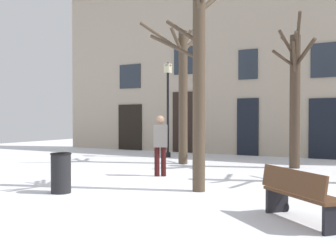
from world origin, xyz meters
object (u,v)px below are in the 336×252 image
at_px(streetlamp, 168,99).
at_px(person_near_bench, 160,143).
at_px(bench_near_lamp, 300,195).
at_px(litter_bin, 61,173).
at_px(tree_near_facade, 200,63).
at_px(tree_right_of_center, 183,89).
at_px(tree_left_of_center, 295,93).

relative_size(streetlamp, person_near_bench, 2.31).
bearing_deg(bench_near_lamp, litter_bin, 41.64).
relative_size(tree_near_facade, litter_bin, 5.90).
bearing_deg(streetlamp, tree_right_of_center, -47.65).
bearing_deg(tree_near_facade, streetlamp, 124.77).
bearing_deg(streetlamp, tree_near_facade, -55.23).
bearing_deg(streetlamp, litter_bin, -77.02).
height_order(streetlamp, person_near_bench, streetlamp).
height_order(litter_bin, bench_near_lamp, litter_bin).
bearing_deg(tree_right_of_center, tree_near_facade, -58.57).
xyz_separation_m(litter_bin, person_near_bench, (0.60, 3.16, 0.49)).
xyz_separation_m(tree_left_of_center, litter_bin, (-3.42, -6.74, -1.96)).
xyz_separation_m(bench_near_lamp, person_near_bench, (-4.36, 3.16, 0.49)).
height_order(tree_left_of_center, bench_near_lamp, tree_left_of_center).
bearing_deg(litter_bin, person_near_bench, 79.27).
height_order(tree_right_of_center, litter_bin, tree_right_of_center).
distance_m(tree_left_of_center, tree_near_facade, 5.17).
bearing_deg(tree_right_of_center, streetlamp, 132.35).
distance_m(tree_left_of_center, streetlamp, 5.35).
height_order(streetlamp, bench_near_lamp, streetlamp).
relative_size(litter_bin, bench_near_lamp, 0.59).
distance_m(tree_right_of_center, tree_near_facade, 5.24).
bearing_deg(litter_bin, bench_near_lamp, 0.03).
relative_size(tree_near_facade, streetlamp, 1.32).
distance_m(tree_right_of_center, bench_near_lamp, 8.34).
height_order(streetlamp, litter_bin, streetlamp).
bearing_deg(bench_near_lamp, tree_right_of_center, -8.08).
distance_m(tree_near_facade, streetlamp, 7.54).
relative_size(tree_left_of_center, litter_bin, 5.50).
xyz_separation_m(tree_left_of_center, bench_near_lamp, (1.53, -6.73, -1.97)).
xyz_separation_m(streetlamp, bench_near_lamp, (6.76, -7.85, -1.92)).
height_order(litter_bin, person_near_bench, person_near_bench).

